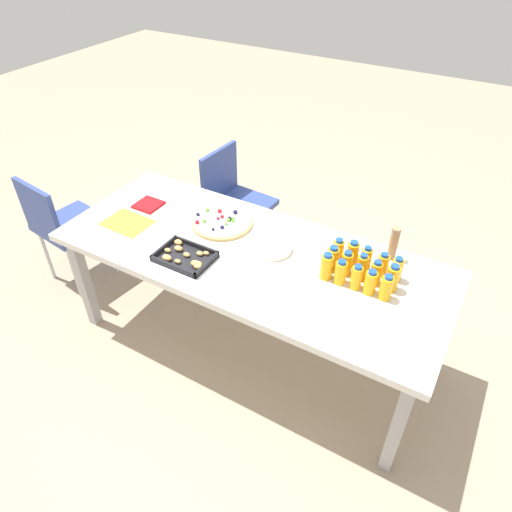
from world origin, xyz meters
name	(u,v)px	position (x,y,z in m)	size (l,w,h in m)	color
ground_plane	(250,343)	(0.00, 0.00, 0.00)	(12.00, 12.00, 0.00)	tan
party_table	(249,262)	(0.00, 0.00, 0.66)	(2.11, 0.85, 0.72)	silver
chair_near_right	(233,197)	(0.58, -0.75, 0.50)	(0.43, 0.43, 0.83)	#33478C
chair_end	(61,223)	(1.39, 0.11, 0.50)	(0.45, 0.45, 0.83)	#33478C
juice_bottle_0	(397,270)	(-0.73, -0.17, 0.79)	(0.05, 0.05, 0.13)	#FAAC14
juice_bottle_1	(382,265)	(-0.66, -0.17, 0.79)	(0.05, 0.05, 0.13)	#FAAE14
juice_bottle_2	(366,259)	(-0.58, -0.17, 0.79)	(0.05, 0.05, 0.14)	#F9AD14
juice_bottle_3	(352,254)	(-0.50, -0.17, 0.79)	(0.06, 0.06, 0.15)	#F9AC14
juice_bottle_4	(338,251)	(-0.43, -0.17, 0.79)	(0.06, 0.06, 0.13)	#F9AC14
juice_bottle_5	(392,278)	(-0.73, -0.09, 0.79)	(0.06, 0.06, 0.15)	#FAAD14
juice_bottle_6	(376,273)	(-0.65, -0.09, 0.79)	(0.05, 0.05, 0.14)	#F9AD14
juice_bottle_7	(362,267)	(-0.58, -0.09, 0.79)	(0.05, 0.05, 0.15)	#F9AE14
juice_bottle_8	(346,264)	(-0.50, -0.09, 0.79)	(0.06, 0.06, 0.14)	#F9AD14
juice_bottle_9	(332,259)	(-0.43, -0.09, 0.79)	(0.06, 0.06, 0.14)	#F9AD14
juice_bottle_10	(386,288)	(-0.73, -0.02, 0.79)	(0.06, 0.06, 0.14)	#F9AC14
juice_bottle_11	(370,282)	(-0.65, -0.02, 0.79)	(0.06, 0.06, 0.13)	#FAAD14
juice_bottle_12	(356,277)	(-0.58, -0.02, 0.79)	(0.05, 0.05, 0.13)	#F9AB14
juice_bottle_13	(341,272)	(-0.50, -0.02, 0.79)	(0.06, 0.06, 0.13)	#F9AC14
juice_bottle_14	(327,267)	(-0.43, -0.02, 0.79)	(0.06, 0.06, 0.15)	#FAAB14
fruit_pizza	(222,222)	(0.27, -0.15, 0.74)	(0.35, 0.35, 0.05)	tan
snack_tray	(185,257)	(0.26, 0.22, 0.74)	(0.29, 0.21, 0.04)	black
plate_stack	(272,248)	(-0.09, -0.08, 0.74)	(0.22, 0.22, 0.02)	silver
napkin_stack	(148,205)	(0.77, -0.09, 0.73)	(0.15, 0.15, 0.01)	red
cardboard_tube	(394,243)	(-0.66, -0.33, 0.82)	(0.04, 0.04, 0.19)	#9E7A56
paper_folder	(127,223)	(0.75, 0.12, 0.73)	(0.26, 0.20, 0.01)	yellow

